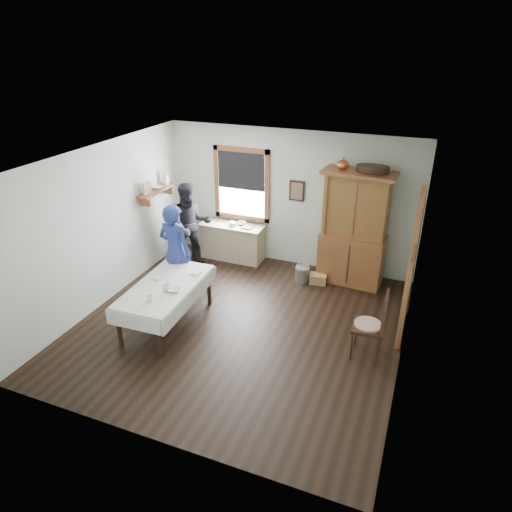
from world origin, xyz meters
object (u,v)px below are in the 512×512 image
pail (302,274)px  china_hutch (354,229)px  wicker_basket (318,279)px  spindle_chair (369,324)px  dining_table (167,304)px  work_counter (232,242)px  figure_dark (191,228)px  woman_blue (176,255)px

pail → china_hutch: bearing=21.7°
china_hutch → wicker_basket: china_hutch is taller
spindle_chair → dining_table: bearing=-176.5°
work_counter → spindle_chair: bearing=-35.1°
figure_dark → woman_blue: bearing=-110.7°
wicker_basket → dining_table: bearing=-131.5°
dining_table → spindle_chair: bearing=6.6°
dining_table → spindle_chair: spindle_chair is taller
dining_table → pail: dining_table is taller
dining_table → pail: bearing=53.0°
china_hutch → dining_table: size_ratio=1.20×
dining_table → spindle_chair: size_ratio=1.66×
spindle_chair → woman_blue: woman_blue is taller
pail → wicker_basket: bearing=4.8°
pail → figure_dark: 2.38m
dining_table → woman_blue: size_ratio=1.11×
work_counter → woman_blue: (-0.28, -1.75, 0.43)m
dining_table → woman_blue: bearing=109.2°
work_counter → figure_dark: 0.93m
work_counter → china_hutch: 2.57m
china_hutch → woman_blue: china_hutch is taller
spindle_chair → figure_dark: 4.16m
dining_table → figure_dark: figure_dark is taller
pail → wicker_basket: pail is taller
china_hutch → spindle_chair: size_ratio=2.00×
spindle_chair → woman_blue: bearing=169.0°
china_hutch → pail: bearing=-154.2°
work_counter → dining_table: work_counter is taller
figure_dark → dining_table: bearing=-109.8°
woman_blue → china_hutch: bearing=-141.7°
pail → woman_blue: size_ratio=0.18×
figure_dark → pail: bearing=-35.2°
dining_table → woman_blue: woman_blue is taller
woman_blue → figure_dark: (-0.38, 1.22, -0.02)m
wicker_basket → woman_blue: bearing=-148.7°
china_hutch → wicker_basket: bearing=-145.9°
china_hutch → figure_dark: size_ratio=1.36×
china_hutch → figure_dark: 3.17m
figure_dark → work_counter: bearing=0.8°
work_counter → spindle_chair: (3.13, -2.22, 0.16)m
work_counter → pail: (1.64, -0.42, -0.23)m
work_counter → spindle_chair: spindle_chair is taller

